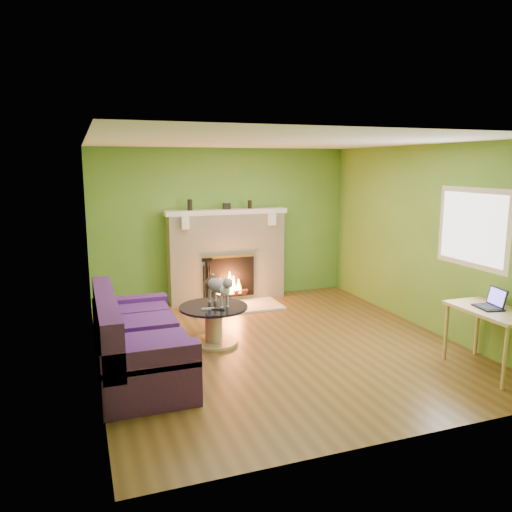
# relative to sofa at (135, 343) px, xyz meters

# --- Properties ---
(floor) EXTENTS (5.00, 5.00, 0.00)m
(floor) POSITION_rel_sofa_xyz_m (1.86, 0.31, -0.36)
(floor) COLOR brown
(floor) RESTS_ON ground
(ceiling) EXTENTS (5.00, 5.00, 0.00)m
(ceiling) POSITION_rel_sofa_xyz_m (1.86, 0.31, 2.24)
(ceiling) COLOR white
(ceiling) RESTS_ON wall_back
(wall_back) EXTENTS (5.00, 0.00, 5.00)m
(wall_back) POSITION_rel_sofa_xyz_m (1.86, 2.81, 0.94)
(wall_back) COLOR #50802A
(wall_back) RESTS_ON floor
(wall_front) EXTENTS (5.00, 0.00, 5.00)m
(wall_front) POSITION_rel_sofa_xyz_m (1.86, -2.19, 0.94)
(wall_front) COLOR #50802A
(wall_front) RESTS_ON floor
(wall_left) EXTENTS (0.00, 5.00, 5.00)m
(wall_left) POSITION_rel_sofa_xyz_m (-0.39, 0.31, 0.94)
(wall_left) COLOR #50802A
(wall_left) RESTS_ON floor
(wall_right) EXTENTS (0.00, 5.00, 5.00)m
(wall_right) POSITION_rel_sofa_xyz_m (4.11, 0.31, 0.94)
(wall_right) COLOR #50802A
(wall_right) RESTS_ON floor
(window_frame) EXTENTS (0.00, 1.20, 1.20)m
(window_frame) POSITION_rel_sofa_xyz_m (4.10, -0.59, 1.19)
(window_frame) COLOR silver
(window_frame) RESTS_ON wall_right
(window_pane) EXTENTS (0.00, 1.06, 1.06)m
(window_pane) POSITION_rel_sofa_xyz_m (4.09, -0.59, 1.19)
(window_pane) COLOR white
(window_pane) RESTS_ON wall_right
(fireplace) EXTENTS (2.10, 0.46, 1.58)m
(fireplace) POSITION_rel_sofa_xyz_m (1.86, 2.63, 0.41)
(fireplace) COLOR beige
(fireplace) RESTS_ON floor
(hearth) EXTENTS (1.50, 0.75, 0.03)m
(hearth) POSITION_rel_sofa_xyz_m (1.86, 2.11, -0.34)
(hearth) COLOR beige
(hearth) RESTS_ON floor
(mantel) EXTENTS (2.10, 0.28, 0.08)m
(mantel) POSITION_rel_sofa_xyz_m (1.86, 2.61, 1.18)
(mantel) COLOR white
(mantel) RESTS_ON fireplace
(sofa) EXTENTS (0.93, 2.07, 0.93)m
(sofa) POSITION_rel_sofa_xyz_m (0.00, 0.00, 0.00)
(sofa) COLOR #40185C
(sofa) RESTS_ON floor
(coffee_table) EXTENTS (0.90, 0.90, 0.51)m
(coffee_table) POSITION_rel_sofa_xyz_m (1.08, 0.63, -0.07)
(coffee_table) COLOR tan
(coffee_table) RESTS_ON floor
(desk) EXTENTS (0.57, 0.98, 0.73)m
(desk) POSITION_rel_sofa_xyz_m (3.81, -1.29, 0.28)
(desk) COLOR tan
(desk) RESTS_ON floor
(cat) EXTENTS (0.39, 0.71, 0.42)m
(cat) POSITION_rel_sofa_xyz_m (1.16, 0.68, 0.36)
(cat) COLOR slate
(cat) RESTS_ON coffee_table
(remote_silver) EXTENTS (0.17, 0.06, 0.02)m
(remote_silver) POSITION_rel_sofa_xyz_m (0.98, 0.51, 0.16)
(remote_silver) COLOR #97979A
(remote_silver) RESTS_ON coffee_table
(remote_black) EXTENTS (0.16, 0.12, 0.02)m
(remote_black) POSITION_rel_sofa_xyz_m (1.10, 0.45, 0.16)
(remote_black) COLOR black
(remote_black) RESTS_ON coffee_table
(laptop) EXTENTS (0.31, 0.34, 0.23)m
(laptop) POSITION_rel_sofa_xyz_m (3.79, -1.24, 0.48)
(laptop) COLOR black
(laptop) RESTS_ON desk
(fire_tools) EXTENTS (0.22, 0.22, 0.81)m
(fire_tools) POSITION_rel_sofa_xyz_m (1.42, 2.26, 0.07)
(fire_tools) COLOR black
(fire_tools) RESTS_ON hearth
(mantel_vase_left) EXTENTS (0.08, 0.08, 0.18)m
(mantel_vase_left) POSITION_rel_sofa_xyz_m (1.24, 2.64, 1.31)
(mantel_vase_left) COLOR black
(mantel_vase_left) RESTS_ON mantel
(mantel_vase_right) EXTENTS (0.07, 0.07, 0.14)m
(mantel_vase_right) POSITION_rel_sofa_xyz_m (2.28, 2.64, 1.29)
(mantel_vase_right) COLOR black
(mantel_vase_right) RESTS_ON mantel
(mantel_box) EXTENTS (0.12, 0.08, 0.10)m
(mantel_box) POSITION_rel_sofa_xyz_m (1.87, 2.64, 1.27)
(mantel_box) COLOR black
(mantel_box) RESTS_ON mantel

